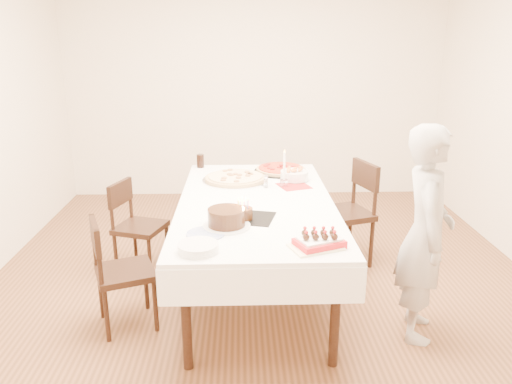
{
  "coord_description": "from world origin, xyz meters",
  "views": [
    {
      "loc": [
        -0.17,
        -3.56,
        1.93
      ],
      "look_at": [
        -0.06,
        -0.04,
        0.82
      ],
      "focal_mm": 35.0,
      "sensor_mm": 36.0,
      "label": 1
    }
  ],
  "objects_px": {
    "person": "(425,234)",
    "pizza_pepperoni": "(281,169)",
    "taper_candle": "(284,168)",
    "layer_cake": "(227,218)",
    "chair_left_dessert": "(125,272)",
    "pizza_white": "(235,178)",
    "strawberry_box": "(319,242)",
    "cola_glass": "(200,161)",
    "birthday_cake": "(243,209)",
    "dining_table": "(256,247)",
    "chair_right_savory": "(344,214)",
    "chair_left_savory": "(140,227)",
    "pasta_bowl": "(294,175)"
  },
  "relations": [
    {
      "from": "pasta_bowl",
      "to": "layer_cake",
      "type": "bearing_deg",
      "value": -117.5
    },
    {
      "from": "dining_table",
      "to": "cola_glass",
      "type": "distance_m",
      "value": 1.18
    },
    {
      "from": "pizza_pepperoni",
      "to": "strawberry_box",
      "type": "distance_m",
      "value": 1.67
    },
    {
      "from": "chair_left_dessert",
      "to": "birthday_cake",
      "type": "xyz_separation_m",
      "value": [
        0.8,
        0.04,
        0.43
      ]
    },
    {
      "from": "chair_left_dessert",
      "to": "strawberry_box",
      "type": "distance_m",
      "value": 1.36
    },
    {
      "from": "cola_glass",
      "to": "layer_cake",
      "type": "distance_m",
      "value": 1.54
    },
    {
      "from": "dining_table",
      "to": "pasta_bowl",
      "type": "xyz_separation_m",
      "value": [
        0.34,
        0.52,
        0.42
      ]
    },
    {
      "from": "dining_table",
      "to": "strawberry_box",
      "type": "xyz_separation_m",
      "value": [
        0.34,
        -0.86,
        0.41
      ]
    },
    {
      "from": "pizza_pepperoni",
      "to": "taper_candle",
      "type": "distance_m",
      "value": 0.47
    },
    {
      "from": "chair_left_dessert",
      "to": "strawberry_box",
      "type": "xyz_separation_m",
      "value": [
        1.24,
        -0.42,
        0.39
      ]
    },
    {
      "from": "chair_left_dessert",
      "to": "cola_glass",
      "type": "bearing_deg",
      "value": -127.38
    },
    {
      "from": "pizza_pepperoni",
      "to": "layer_cake",
      "type": "distance_m",
      "value": 1.41
    },
    {
      "from": "person",
      "to": "cola_glass",
      "type": "bearing_deg",
      "value": 58.12
    },
    {
      "from": "pizza_white",
      "to": "birthday_cake",
      "type": "xyz_separation_m",
      "value": [
        0.06,
        -0.94,
        0.06
      ]
    },
    {
      "from": "dining_table",
      "to": "layer_cake",
      "type": "height_order",
      "value": "layer_cake"
    },
    {
      "from": "dining_table",
      "to": "pasta_bowl",
      "type": "relative_size",
      "value": 9.15
    },
    {
      "from": "taper_candle",
      "to": "layer_cake",
      "type": "relative_size",
      "value": 1.01
    },
    {
      "from": "chair_left_dessert",
      "to": "pizza_pepperoni",
      "type": "xyz_separation_m",
      "value": [
        1.15,
        1.25,
        0.37
      ]
    },
    {
      "from": "person",
      "to": "layer_cake",
      "type": "xyz_separation_m",
      "value": [
        -1.27,
        0.07,
        0.1
      ]
    },
    {
      "from": "chair_left_savory",
      "to": "person",
      "type": "height_order",
      "value": "person"
    },
    {
      "from": "layer_cake",
      "to": "birthday_cake",
      "type": "relative_size",
      "value": 2.25
    },
    {
      "from": "pasta_bowl",
      "to": "layer_cake",
      "type": "height_order",
      "value": "layer_cake"
    },
    {
      "from": "pizza_white",
      "to": "cola_glass",
      "type": "distance_m",
      "value": 0.56
    },
    {
      "from": "dining_table",
      "to": "layer_cake",
      "type": "distance_m",
      "value": 0.71
    },
    {
      "from": "chair_left_savory",
      "to": "birthday_cake",
      "type": "xyz_separation_m",
      "value": [
        0.86,
        -0.8,
        0.44
      ]
    },
    {
      "from": "chair_right_savory",
      "to": "chair_left_dessert",
      "type": "xyz_separation_m",
      "value": [
        -1.67,
        -0.95,
        -0.06
      ]
    },
    {
      "from": "person",
      "to": "pizza_pepperoni",
      "type": "distance_m",
      "value": 1.62
    },
    {
      "from": "chair_left_dessert",
      "to": "birthday_cake",
      "type": "distance_m",
      "value": 0.91
    },
    {
      "from": "cola_glass",
      "to": "chair_left_dessert",
      "type": "bearing_deg",
      "value": -106.13
    },
    {
      "from": "strawberry_box",
      "to": "chair_left_savory",
      "type": "bearing_deg",
      "value": 135.97
    },
    {
      "from": "dining_table",
      "to": "chair_left_dessert",
      "type": "bearing_deg",
      "value": -153.73
    },
    {
      "from": "chair_left_dessert",
      "to": "pizza_white",
      "type": "distance_m",
      "value": 1.28
    },
    {
      "from": "chair_left_dessert",
      "to": "layer_cake",
      "type": "relative_size",
      "value": 2.59
    },
    {
      "from": "pizza_white",
      "to": "strawberry_box",
      "type": "height_order",
      "value": "strawberry_box"
    },
    {
      "from": "cola_glass",
      "to": "birthday_cake",
      "type": "bearing_deg",
      "value": -74.4
    },
    {
      "from": "pizza_white",
      "to": "pasta_bowl",
      "type": "bearing_deg",
      "value": -1.45
    },
    {
      "from": "chair_left_dessert",
      "to": "cola_glass",
      "type": "relative_size",
      "value": 6.42
    },
    {
      "from": "dining_table",
      "to": "chair_left_savory",
      "type": "bearing_deg",
      "value": 157.73
    },
    {
      "from": "strawberry_box",
      "to": "pizza_white",
      "type": "bearing_deg",
      "value": 109.68
    },
    {
      "from": "chair_left_dessert",
      "to": "cola_glass",
      "type": "distance_m",
      "value": 1.55
    },
    {
      "from": "chair_left_dessert",
      "to": "pizza_white",
      "type": "bearing_deg",
      "value": -148.25
    },
    {
      "from": "chair_right_savory",
      "to": "birthday_cake",
      "type": "height_order",
      "value": "chair_right_savory"
    },
    {
      "from": "taper_candle",
      "to": "birthday_cake",
      "type": "xyz_separation_m",
      "value": [
        -0.34,
        -0.76,
        -0.07
      ]
    },
    {
      "from": "dining_table",
      "to": "chair_left_dessert",
      "type": "distance_m",
      "value": 1.0
    },
    {
      "from": "taper_candle",
      "to": "pizza_white",
      "type": "bearing_deg",
      "value": 155.2
    },
    {
      "from": "chair_right_savory",
      "to": "chair_left_dessert",
      "type": "distance_m",
      "value": 1.93
    },
    {
      "from": "chair_left_dessert",
      "to": "pizza_pepperoni",
      "type": "relative_size",
      "value": 1.67
    },
    {
      "from": "chair_right_savory",
      "to": "pizza_white",
      "type": "height_order",
      "value": "chair_right_savory"
    },
    {
      "from": "birthday_cake",
      "to": "pizza_white",
      "type": "bearing_deg",
      "value": 93.76
    },
    {
      "from": "pizza_pepperoni",
      "to": "birthday_cake",
      "type": "distance_m",
      "value": 1.26
    }
  ]
}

